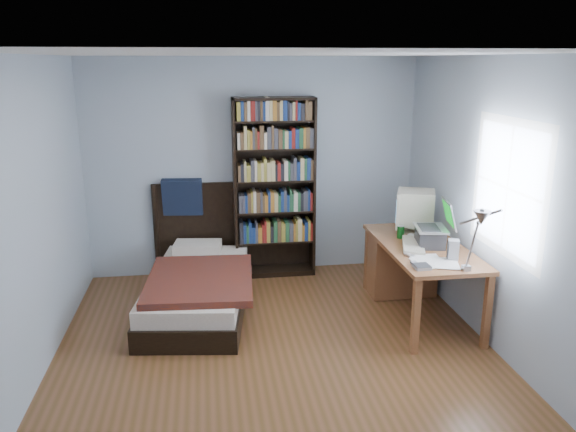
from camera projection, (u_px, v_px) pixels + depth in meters
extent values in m
plane|color=brown|center=(277.00, 356.00, 4.83)|extent=(4.20, 4.20, 0.00)
plane|color=white|center=(275.00, 54.00, 4.16)|extent=(4.20, 4.20, 0.00)
cube|color=#A9BCC7|center=(253.00, 168.00, 6.49)|extent=(3.80, 0.04, 2.50)
cube|color=#A9BCC7|center=(336.00, 341.00, 2.49)|extent=(3.80, 0.04, 2.50)
cube|color=#A9BCC7|center=(26.00, 226.00, 4.22)|extent=(0.04, 4.20, 2.50)
cube|color=#A9BCC7|center=(498.00, 207.00, 4.76)|extent=(0.04, 4.20, 2.50)
cube|color=white|center=(508.00, 188.00, 4.56)|extent=(0.01, 1.14, 1.14)
cube|color=white|center=(507.00, 188.00, 4.56)|extent=(0.01, 1.00, 1.00)
cube|color=brown|center=(423.00, 247.00, 5.42)|extent=(0.75, 1.56, 0.04)
cube|color=brown|center=(416.00, 317.00, 4.78)|extent=(0.06, 0.06, 0.69)
cube|color=brown|center=(487.00, 312.00, 4.87)|extent=(0.06, 0.06, 0.69)
cube|color=brown|center=(368.00, 259.00, 6.17)|extent=(0.06, 0.06, 0.69)
cube|color=brown|center=(424.00, 256.00, 6.26)|extent=(0.06, 0.06, 0.69)
cube|color=brown|center=(401.00, 263.00, 6.05)|extent=(0.69, 0.40, 0.68)
cube|color=#BFB89F|center=(412.00, 230.00, 5.84)|extent=(0.30, 0.28, 0.03)
cylinder|color=#BFB89F|center=(412.00, 226.00, 5.83)|extent=(0.09, 0.09, 0.06)
cube|color=#BFB89F|center=(416.00, 207.00, 5.78)|extent=(0.47, 0.46, 0.35)
cube|color=#BFB89F|center=(398.00, 208.00, 5.76)|extent=(0.16, 0.35, 0.37)
cube|color=#4398F3|center=(397.00, 208.00, 5.75)|extent=(0.11, 0.26, 0.24)
cube|color=#2D2D30|center=(430.00, 238.00, 5.37)|extent=(0.30, 0.33, 0.17)
cube|color=silver|center=(431.00, 228.00, 5.35)|extent=(0.34, 0.42, 0.02)
cube|color=#2D2D30|center=(429.00, 227.00, 5.34)|extent=(0.23, 0.32, 0.00)
cube|color=silver|center=(449.00, 214.00, 5.34)|extent=(0.15, 0.38, 0.26)
cube|color=#0CBF26|center=(448.00, 214.00, 5.33)|extent=(0.11, 0.31, 0.21)
cube|color=#99999E|center=(466.00, 268.00, 4.76)|extent=(0.07, 0.05, 0.04)
cylinder|color=#99999E|center=(472.00, 245.00, 4.64)|extent=(0.02, 0.15, 0.42)
cylinder|color=#99999E|center=(480.00, 217.00, 4.32)|extent=(0.18, 0.35, 0.21)
cone|color=#99999E|center=(482.00, 218.00, 4.14)|extent=(0.13, 0.13, 0.11)
cube|color=#BFB89F|center=(413.00, 245.00, 5.37)|extent=(0.34, 0.54, 0.05)
cube|color=gray|center=(453.00, 250.00, 5.00)|extent=(0.12, 0.12, 0.19)
cylinder|color=#083B08|center=(401.00, 232.00, 5.62)|extent=(0.07, 0.07, 0.13)
ellipsoid|color=silver|center=(411.00, 236.00, 5.64)|extent=(0.07, 0.12, 0.04)
cube|color=silver|center=(409.00, 255.00, 5.11)|extent=(0.07, 0.10, 0.02)
cube|color=gray|center=(415.00, 264.00, 4.89)|extent=(0.05, 0.10, 0.02)
cube|color=gray|center=(422.00, 267.00, 4.81)|extent=(0.13, 0.13, 0.03)
cube|color=black|center=(235.00, 190.00, 6.37)|extent=(0.03, 0.30, 2.06)
cube|color=black|center=(313.00, 187.00, 6.50)|extent=(0.03, 0.30, 2.06)
cube|color=black|center=(273.00, 98.00, 6.16)|extent=(0.93, 0.30, 0.03)
cube|color=black|center=(275.00, 270.00, 6.70)|extent=(0.93, 0.30, 0.06)
cube|color=black|center=(273.00, 186.00, 6.57)|extent=(0.93, 0.02, 2.06)
cube|color=olive|center=(274.00, 187.00, 6.40)|extent=(0.85, 0.22, 1.86)
cube|color=black|center=(198.00, 299.00, 5.70)|extent=(1.18, 1.98, 0.22)
cube|color=beige|center=(198.00, 282.00, 5.65)|extent=(1.13, 1.91, 0.16)
cube|color=#992B0D|center=(200.00, 280.00, 5.41)|extent=(1.07, 1.28, 0.07)
cube|color=beige|center=(198.00, 248.00, 6.27)|extent=(0.55, 0.39, 0.12)
cube|color=black|center=(197.00, 229.00, 6.55)|extent=(0.99, 0.05, 1.10)
cylinder|color=black|center=(156.00, 231.00, 6.46)|extent=(0.06, 0.06, 1.10)
cylinder|color=black|center=(237.00, 228.00, 6.60)|extent=(0.06, 0.06, 1.10)
cube|color=black|center=(182.00, 197.00, 6.39)|extent=(0.46, 0.20, 0.43)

